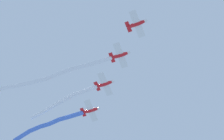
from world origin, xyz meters
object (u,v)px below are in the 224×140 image
object	(u,v)px
airplane_lead	(137,24)
airplane_right_wing	(105,84)
airplane_left_wing	(120,55)
airplane_slot	(91,110)

from	to	relation	value
airplane_lead	airplane_right_wing	bearing A→B (deg)	135.67
airplane_left_wing	airplane_right_wing	distance (m)	7.58
airplane_lead	airplane_slot	distance (m)	22.75
airplane_lead	airplane_left_wing	distance (m)	7.58
airplane_left_wing	airplane_slot	size ratio (longest dim) A/B	0.99
airplane_right_wing	airplane_slot	xyz separation A→B (m)	(7.40, 1.66, 0.25)
airplane_slot	airplane_left_wing	bearing A→B (deg)	-48.10
airplane_lead	airplane_slot	size ratio (longest dim) A/B	0.98
airplane_left_wing	airplane_right_wing	bearing A→B (deg)	133.06
airplane_left_wing	airplane_slot	world-z (taller)	airplane_slot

